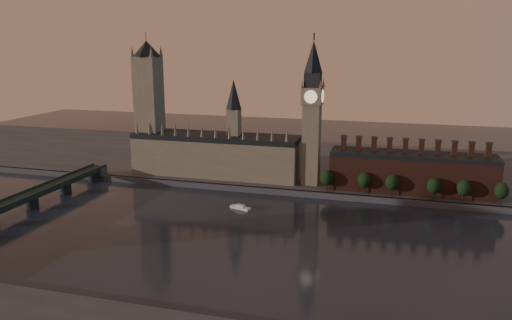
{
  "coord_description": "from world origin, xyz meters",
  "views": [
    {
      "loc": [
        67.63,
        -238.24,
        104.05
      ],
      "look_at": [
        -15.65,
        55.0,
        32.49
      ],
      "focal_mm": 35.0,
      "sensor_mm": 36.0,
      "label": 1
    }
  ],
  "objects_px": {
    "victoria_tower": "(149,102)",
    "big_ben": "(312,112)",
    "westminster_bridge": "(9,207)",
    "river_boat": "(240,207)"
  },
  "relations": [
    {
      "from": "westminster_bridge",
      "to": "river_boat",
      "type": "relative_size",
      "value": 13.82
    },
    {
      "from": "river_boat",
      "to": "westminster_bridge",
      "type": "bearing_deg",
      "value": -138.64
    },
    {
      "from": "big_ben",
      "to": "westminster_bridge",
      "type": "bearing_deg",
      "value": -145.67
    },
    {
      "from": "victoria_tower",
      "to": "big_ben",
      "type": "relative_size",
      "value": 1.01
    },
    {
      "from": "westminster_bridge",
      "to": "river_boat",
      "type": "distance_m",
      "value": 141.0
    },
    {
      "from": "victoria_tower",
      "to": "big_ben",
      "type": "height_order",
      "value": "victoria_tower"
    },
    {
      "from": "westminster_bridge",
      "to": "river_boat",
      "type": "height_order",
      "value": "westminster_bridge"
    },
    {
      "from": "big_ben",
      "to": "westminster_bridge",
      "type": "relative_size",
      "value": 0.54
    },
    {
      "from": "westminster_bridge",
      "to": "river_boat",
      "type": "bearing_deg",
      "value": 23.1
    },
    {
      "from": "victoria_tower",
      "to": "westminster_bridge",
      "type": "distance_m",
      "value": 133.21
    }
  ]
}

